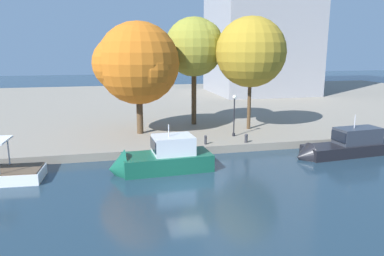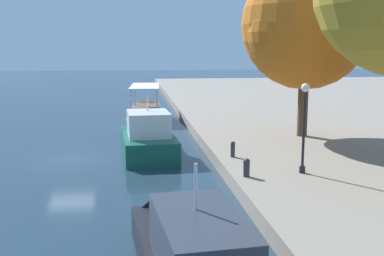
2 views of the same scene
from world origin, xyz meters
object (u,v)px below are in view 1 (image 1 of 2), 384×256
mooring_bollard_2 (246,138)px  lamp_post (234,112)px  tree_1 (136,64)px  motor_yacht_1 (159,161)px  tree_0 (195,47)px  motor_yacht_2 (346,149)px  mooring_bollard_1 (206,139)px  tree_2 (253,53)px

mooring_bollard_2 → lamp_post: 3.24m
lamp_post → tree_1: bearing=161.4°
motor_yacht_1 → tree_0: size_ratio=0.67×
motor_yacht_2 → mooring_bollard_1: motor_yacht_2 is taller
motor_yacht_1 → mooring_bollard_1: (4.65, 4.19, 0.38)m
mooring_bollard_1 → tree_0: bearing=82.8°
mooring_bollard_2 → tree_2: size_ratio=0.07×
mooring_bollard_1 → tree_2: size_ratio=0.07×
motor_yacht_1 → mooring_bollard_2: (8.35, 3.98, 0.38)m
mooring_bollard_2 → tree_1: tree_1 is taller
mooring_bollard_2 → tree_0: 12.14m
mooring_bollard_1 → lamp_post: 4.60m
mooring_bollard_1 → tree_2: 10.98m
tree_1 → tree_2: bearing=-0.6°
motor_yacht_1 → lamp_post: size_ratio=1.94×
lamp_post → tree_2: (2.80, 2.87, 5.43)m
motor_yacht_2 → lamp_post: lamp_post is taller
lamp_post → tree_0: bearing=110.6°
lamp_post → tree_2: tree_2 is taller
mooring_bollard_2 → mooring_bollard_1: bearing=176.9°
motor_yacht_2 → mooring_bollard_1: 11.98m
mooring_bollard_1 → tree_0: 11.76m
tree_0 → tree_2: tree_0 is taller
tree_0 → motor_yacht_1: bearing=-114.2°
mooring_bollard_1 → tree_0: (1.09, 8.62, 7.92)m
motor_yacht_2 → tree_1: size_ratio=0.90×
lamp_post → tree_0: tree_0 is taller
mooring_bollard_1 → lamp_post: bearing=35.0°
lamp_post → mooring_bollard_2: bearing=-84.0°
motor_yacht_1 → motor_yacht_2: (16.06, 0.57, -0.16)m
tree_2 → motor_yacht_2: bearing=-59.8°
motor_yacht_2 → mooring_bollard_1: (-11.40, 3.62, 0.54)m
mooring_bollard_1 → tree_2: bearing=40.2°
mooring_bollard_2 → tree_2: 9.51m
tree_1 → motor_yacht_2: bearing=-28.1°
motor_yacht_1 → motor_yacht_2: 16.07m
motor_yacht_2 → mooring_bollard_2: bearing=-28.9°
mooring_bollard_1 → mooring_bollard_2: mooring_bollard_1 is taller
lamp_post → motor_yacht_1: bearing=-140.8°
mooring_bollard_1 → tree_1: bearing=135.4°
tree_0 → tree_2: (5.14, -3.36, -0.57)m
mooring_bollard_2 → tree_0: size_ratio=0.07×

